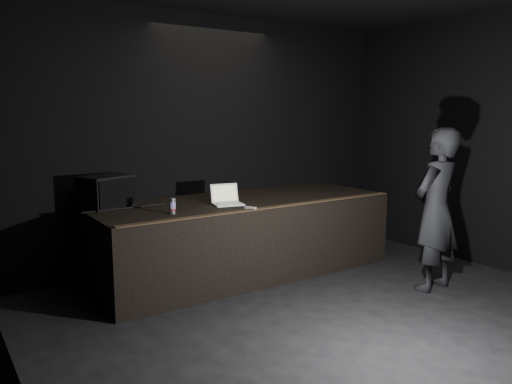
{
  "coord_description": "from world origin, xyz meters",
  "views": [
    {
      "loc": [
        -3.5,
        -2.82,
        2.13
      ],
      "look_at": [
        -0.06,
        2.3,
        1.16
      ],
      "focal_mm": 35.0,
      "sensor_mm": 36.0,
      "label": 1
    }
  ],
  "objects": [
    {
      "name": "laptop",
      "position": [
        -0.35,
        2.53,
        1.06
      ],
      "size": [
        0.42,
        0.39,
        0.25
      ],
      "rotation": [
        0.0,
        0.0,
        -0.21
      ],
      "color": "white",
      "rests_on": "stage_riser"
    },
    {
      "name": "plastic_cup",
      "position": [
        -0.26,
        2.93,
        1.05
      ],
      "size": [
        0.08,
        0.08,
        0.1
      ],
      "primitive_type": "cylinder",
      "color": "white",
      "rests_on": "stage_riser"
    },
    {
      "name": "cable",
      "position": [
        -1.53,
        2.91,
        1.01
      ],
      "size": [
        1.03,
        0.03,
        0.02
      ],
      "primitive_type": "cylinder",
      "rotation": [
        0.0,
        1.57,
        -0.0
      ],
      "color": "black",
      "rests_on": "stage_riser"
    },
    {
      "name": "person",
      "position": [
        1.58,
        0.85,
        0.98
      ],
      "size": [
        0.77,
        0.56,
        1.97
      ],
      "primitive_type": "imported",
      "rotation": [
        0.0,
        0.0,
        3.27
      ],
      "color": "black",
      "rests_on": "ground"
    },
    {
      "name": "beer_can",
      "position": [
        -1.18,
        2.35,
        1.09
      ],
      "size": [
        0.08,
        0.08,
        0.18
      ],
      "color": "silver",
      "rests_on": "stage_riser"
    },
    {
      "name": "stage_monitor",
      "position": [
        -1.67,
        3.16,
        1.19
      ],
      "size": [
        0.69,
        0.61,
        0.39
      ],
      "rotation": [
        0.0,
        0.0,
        0.38
      ],
      "color": "black",
      "rests_on": "stage_riser"
    },
    {
      "name": "wii_remote",
      "position": [
        -0.28,
        2.08,
        1.01
      ],
      "size": [
        0.09,
        0.16,
        0.03
      ],
      "primitive_type": "cube",
      "rotation": [
        0.0,
        0.0,
        0.35
      ],
      "color": "white",
      "rests_on": "stage_riser"
    },
    {
      "name": "ground",
      "position": [
        0.0,
        0.0,
        0.0
      ],
      "size": [
        7.0,
        7.0,
        0.0
      ],
      "primitive_type": "plane",
      "color": "black",
      "rests_on": "ground"
    },
    {
      "name": "stage_riser",
      "position": [
        0.0,
        2.73,
        0.5
      ],
      "size": [
        4.0,
        1.5,
        1.0
      ],
      "primitive_type": "cube",
      "color": "black",
      "rests_on": "ground"
    },
    {
      "name": "riser_lip",
      "position": [
        0.0,
        2.02,
        1.01
      ],
      "size": [
        3.92,
        0.1,
        0.01
      ],
      "primitive_type": "cube",
      "color": "brown",
      "rests_on": "stage_riser"
    },
    {
      "name": "room_walls",
      "position": [
        0.0,
        0.0,
        2.02
      ],
      "size": [
        6.1,
        7.1,
        3.52
      ],
      "color": "black",
      "rests_on": "ground"
    }
  ]
}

